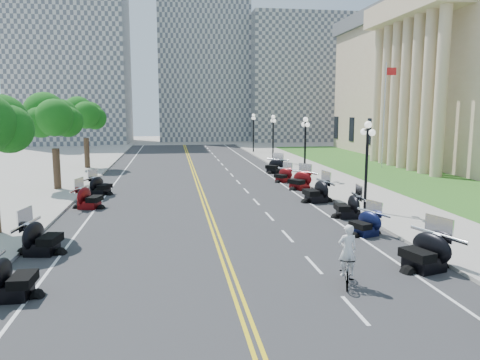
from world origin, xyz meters
name	(u,v)px	position (x,y,z in m)	size (l,w,h in m)	color
ground	(218,239)	(0.00, 0.00, 0.00)	(160.00, 160.00, 0.00)	gray
road	(203,197)	(0.00, 10.00, 0.00)	(16.00, 90.00, 0.01)	#333335
centerline_yellow_a	(201,197)	(-0.12, 10.00, 0.01)	(0.12, 90.00, 0.00)	yellow
centerline_yellow_b	(205,197)	(0.12, 10.00, 0.01)	(0.12, 90.00, 0.00)	yellow
edge_line_north	(298,195)	(6.40, 10.00, 0.01)	(0.12, 90.00, 0.00)	white
edge_line_south	(102,200)	(-6.40, 10.00, 0.01)	(0.12, 90.00, 0.00)	white
lane_dash_4	(355,310)	(3.20, -8.00, 0.01)	(0.12, 2.00, 0.00)	white
lane_dash_5	(314,265)	(3.20, -4.00, 0.01)	(0.12, 2.00, 0.00)	white
lane_dash_6	(287,236)	(3.20, 0.00, 0.01)	(0.12, 2.00, 0.00)	white
lane_dash_7	(269,216)	(3.20, 4.00, 0.01)	(0.12, 2.00, 0.00)	white
lane_dash_8	(256,202)	(3.20, 8.00, 0.01)	(0.12, 2.00, 0.00)	white
lane_dash_9	(246,191)	(3.20, 12.00, 0.01)	(0.12, 2.00, 0.00)	white
lane_dash_10	(238,182)	(3.20, 16.00, 0.01)	(0.12, 2.00, 0.00)	white
lane_dash_11	(232,175)	(3.20, 20.00, 0.01)	(0.12, 2.00, 0.00)	white
lane_dash_12	(227,169)	(3.20, 24.00, 0.01)	(0.12, 2.00, 0.00)	white
lane_dash_13	(222,164)	(3.20, 28.00, 0.01)	(0.12, 2.00, 0.00)	white
lane_dash_14	(218,160)	(3.20, 32.00, 0.01)	(0.12, 2.00, 0.00)	white
lane_dash_15	(215,157)	(3.20, 36.00, 0.01)	(0.12, 2.00, 0.00)	white
lane_dash_16	(212,153)	(3.20, 40.00, 0.01)	(0.12, 2.00, 0.00)	white
lane_dash_17	(210,151)	(3.20, 44.00, 0.01)	(0.12, 2.00, 0.00)	white
lane_dash_18	(208,148)	(3.20, 48.00, 0.01)	(0.12, 2.00, 0.00)	white
lane_dash_19	(206,146)	(3.20, 52.00, 0.01)	(0.12, 2.00, 0.00)	white
sidewalk_north	(355,192)	(10.50, 10.00, 0.07)	(5.00, 90.00, 0.15)	#9E9991
sidewalk_south	(34,201)	(-10.50, 10.00, 0.07)	(5.00, 90.00, 0.15)	#9E9991
lawn	(396,174)	(17.50, 18.00, 0.05)	(9.00, 60.00, 0.10)	#356023
distant_block_a	(72,64)	(-18.00, 62.00, 13.00)	(18.00, 14.00, 26.00)	gray
distant_block_b	(203,58)	(4.00, 68.00, 15.00)	(16.00, 12.00, 30.00)	gray
distant_block_c	(302,80)	(22.00, 65.00, 11.00)	(20.00, 14.00, 22.00)	gray
street_lamp_2	(366,167)	(8.60, 4.00, 2.60)	(0.50, 1.20, 4.90)	black
street_lamp_3	(305,149)	(8.60, 16.00, 2.60)	(0.50, 1.20, 4.90)	black
street_lamp_4	(273,139)	(8.60, 28.00, 2.60)	(0.50, 1.20, 4.90)	black
street_lamp_5	(253,133)	(8.60, 40.00, 2.60)	(0.50, 1.20, 4.90)	black
flagpole	(384,117)	(18.00, 22.00, 5.00)	(1.10, 0.20, 10.00)	silver
tree_3	(54,123)	(-10.00, 14.00, 4.75)	(4.80, 4.80, 9.20)	#235619
tree_4	(85,119)	(-10.00, 26.00, 4.75)	(4.80, 4.80, 9.20)	#235619
motorcycle_n_4	(425,249)	(6.97, -5.09, 0.77)	(2.21, 2.21, 1.55)	black
motorcycle_n_5	(365,222)	(6.76, -0.34, 0.63)	(1.81, 1.81, 1.27)	black
motorcycle_n_6	(348,205)	(7.27, 3.12, 0.71)	(2.03, 2.03, 1.42)	black
motorcycle_n_7	(316,190)	(6.89, 7.42, 0.78)	(2.22, 2.22, 1.55)	black
motorcycle_n_8	(300,179)	(7.10, 12.11, 0.74)	(2.10, 2.10, 1.47)	#590A0C
motorcycle_n_9	(283,174)	(6.73, 15.58, 0.62)	(1.77, 1.77, 1.24)	#590A0C
motorcycle_n_10	(274,165)	(7.16, 20.76, 0.72)	(2.05, 2.05, 1.44)	black
motorcycle_s_4	(11,276)	(-6.87, -5.64, 0.73)	(2.08, 2.08, 1.45)	black
motorcycle_s_5	(41,236)	(-7.16, -1.13, 0.75)	(2.15, 2.15, 1.50)	black
motorcycle_s_7	(89,196)	(-6.76, 7.53, 0.72)	(2.06, 2.06, 1.44)	#590A0C
motorcycle_s_8	(100,184)	(-6.77, 12.03, 0.69)	(1.98, 1.98, 1.39)	black
bicycle	(347,271)	(3.65, -6.14, 0.51)	(0.48, 1.71, 1.03)	#A51414
cyclist_rider	(348,230)	(3.65, -6.14, 1.89)	(0.63, 0.41, 1.72)	white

